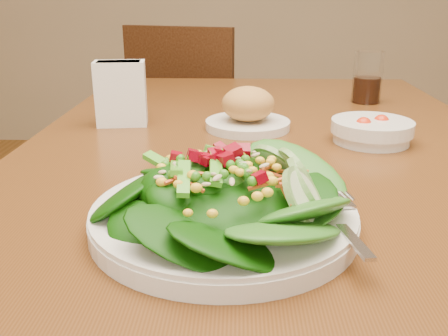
{
  "coord_description": "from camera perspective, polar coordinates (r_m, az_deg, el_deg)",
  "views": [
    {
      "loc": [
        -0.06,
        -0.87,
        1.02
      ],
      "look_at": [
        -0.07,
        -0.32,
        0.82
      ],
      "focal_mm": 40.0,
      "sensor_mm": 36.0,
      "label": 1
    }
  ],
  "objects": [
    {
      "name": "chair_far",
      "position": [
        1.94,
        -3.57,
        3.55
      ],
      "size": [
        0.51,
        0.51,
        0.9
      ],
      "rotation": [
        0.0,
        0.0,
        2.87
      ],
      "color": "#381E0F",
      "rests_on": "ground_plane"
    },
    {
      "name": "salad_plate",
      "position": [
        0.58,
        0.99,
        -3.8
      ],
      "size": [
        0.31,
        0.31,
        0.09
      ],
      "rotation": [
        0.0,
        0.0,
        0.22
      ],
      "color": "silver",
      "rests_on": "dining_table"
    },
    {
      "name": "dining_table",
      "position": [
        0.95,
        5.05,
        -3.08
      ],
      "size": [
        0.9,
        1.4,
        0.75
      ],
      "color": "#583015",
      "rests_on": "ground_plane"
    },
    {
      "name": "tomato_bowl",
      "position": [
        0.95,
        16.53,
        4.11
      ],
      "size": [
        0.15,
        0.15,
        0.05
      ],
      "color": "silver",
      "rests_on": "dining_table"
    },
    {
      "name": "bread_plate",
      "position": [
        1.0,
        2.75,
        6.44
      ],
      "size": [
        0.17,
        0.17,
        0.09
      ],
      "color": "silver",
      "rests_on": "dining_table"
    },
    {
      "name": "drinking_glass",
      "position": [
        1.29,
        16.06,
        9.55
      ],
      "size": [
        0.07,
        0.07,
        0.12
      ],
      "color": "silver",
      "rests_on": "dining_table"
    },
    {
      "name": "napkin_holder",
      "position": [
        1.05,
        -11.71,
        8.53
      ],
      "size": [
        0.11,
        0.07,
        0.13
      ],
      "rotation": [
        0.0,
        0.0,
        0.13
      ],
      "color": "white",
      "rests_on": "dining_table"
    }
  ]
}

